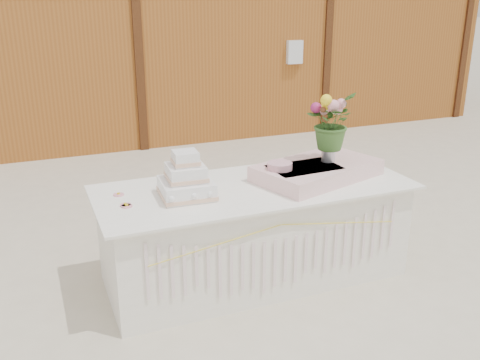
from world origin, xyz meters
The scene contains 9 objects.
ground centered at (0.00, 0.00, 0.00)m, with size 80.00×80.00×0.00m, color beige.
barn centered at (-0.01, 5.99, 1.68)m, with size 12.60×4.60×3.30m.
cake_table centered at (0.00, 0.00, 0.39)m, with size 2.40×1.00×0.77m.
wedding_cake centered at (-0.54, -0.02, 0.88)m, with size 0.39×0.39×0.34m.
pink_cake_stand centered at (0.19, -0.04, 0.87)m, with size 0.24×0.24×0.17m.
satin_runner centered at (0.53, -0.01, 0.83)m, with size 0.97×0.56×0.12m, color #FECDCC.
flower_vase centered at (0.63, 0.00, 0.97)m, with size 0.11×0.11×0.15m, color silver.
bouquet centered at (0.63, 0.00, 1.26)m, with size 0.39×0.34×0.43m, color #3B6628.
loose_flowers centered at (-1.01, 0.04, 0.78)m, with size 0.15×0.37×0.02m, color pink, non-canonical shape.
Camera 1 is at (-1.54, -3.48, 2.15)m, focal length 40.00 mm.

